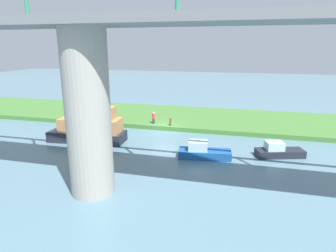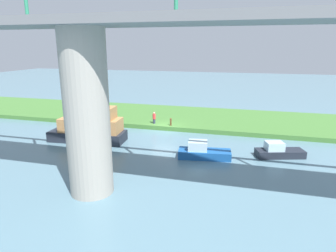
% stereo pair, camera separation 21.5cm
% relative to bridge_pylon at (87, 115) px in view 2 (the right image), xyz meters
% --- Properties ---
extents(ground_plane, '(160.00, 160.00, 0.00)m').
position_rel_bridge_pylon_xyz_m(ground_plane, '(-0.63, -15.24, -5.23)').
color(ground_plane, slate).
extents(grassy_bank, '(80.00, 12.00, 0.50)m').
position_rel_bridge_pylon_xyz_m(grassy_bank, '(-0.63, -21.24, -4.98)').
color(grassy_bank, '#427533').
rests_on(grassy_bank, ground).
extents(bridge_pylon, '(2.79, 2.79, 10.46)m').
position_rel_bridge_pylon_xyz_m(bridge_pylon, '(0.00, 0.00, 0.00)').
color(bridge_pylon, '#9E998E').
rests_on(bridge_pylon, ground).
extents(bridge_span, '(72.32, 4.30, 3.25)m').
position_rel_bridge_pylon_xyz_m(bridge_span, '(0.00, -0.02, 5.72)').
color(bridge_span, slate).
rests_on(bridge_span, bridge_pylon).
extents(person_on_bank, '(0.43, 0.43, 1.39)m').
position_rel_bridge_pylon_xyz_m(person_on_bank, '(0.91, -16.27, -4.03)').
color(person_on_bank, '#2D334C').
rests_on(person_on_bank, grassy_bank).
extents(mooring_post, '(0.20, 0.20, 0.85)m').
position_rel_bridge_pylon_xyz_m(mooring_post, '(-1.23, -15.85, -4.30)').
color(mooring_post, brown).
rests_on(mooring_post, grassy_bank).
extents(motorboat_white, '(7.85, 3.17, 3.92)m').
position_rel_bridge_pylon_xyz_m(motorboat_white, '(5.63, -9.66, -3.78)').
color(motorboat_white, '#1E232D').
rests_on(motorboat_white, ground).
extents(riverboat_paddlewheel, '(4.34, 2.61, 1.36)m').
position_rel_bridge_pylon_xyz_m(riverboat_paddlewheel, '(-12.49, -9.95, -4.74)').
color(riverboat_paddlewheel, '#1E232D').
rests_on(riverboat_paddlewheel, ground).
extents(houseboat_blue, '(4.65, 2.18, 1.49)m').
position_rel_bridge_pylon_xyz_m(houseboat_blue, '(-6.15, -8.01, -4.69)').
color(houseboat_blue, '#195199').
rests_on(houseboat_blue, ground).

